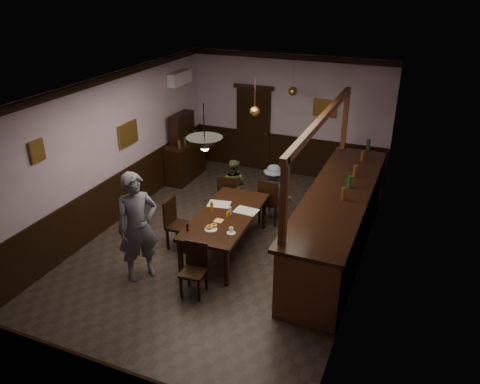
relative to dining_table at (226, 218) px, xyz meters
The scene contains 31 objects.
room 0.82m from the dining_table, behind, with size 5.01×8.01×3.01m.
dining_table is the anchor object (origin of this frame).
chair_far_left 1.36m from the dining_table, 111.81° to the left, with size 0.44×0.44×0.94m.
chair_far_right 1.35m from the dining_table, 73.10° to the left, with size 0.43×0.43×0.98m.
chair_near 1.34m from the dining_table, 87.69° to the right, with size 0.41×0.41×0.88m.
chair_side 0.96m from the dining_table, 165.61° to the right, with size 0.42×0.42×0.97m.
person_standing 1.65m from the dining_table, 127.58° to the right, with size 0.69×0.46×1.90m, color slate.
person_seated_left 1.62m from the dining_table, 108.64° to the left, with size 0.57×0.45×1.18m, color #424529.
person_seated_right 1.62m from the dining_table, 76.26° to the left, with size 0.77×0.44×1.19m, color slate.
newspaper_left 0.44m from the dining_table, 130.77° to the left, with size 0.42×0.30×0.01m, color silver.
newspaper_right 0.41m from the dining_table, 42.40° to the left, with size 0.42×0.30×0.01m, color silver.
napkin 0.27m from the dining_table, 93.63° to the right, with size 0.15×0.15×0.00m, color #E7BB55.
saucer 0.68m from the dining_table, 57.66° to the right, with size 0.15×0.15×0.01m, color white.
coffee_cup 0.65m from the dining_table, 57.26° to the right, with size 0.08×0.08×0.07m, color white.
pastry_plate 0.60m from the dining_table, 90.42° to the right, with size 0.22×0.22×0.01m, color white.
pastry_ring_a 0.59m from the dining_table, 94.29° to the right, with size 0.13×0.13×0.04m, color #C68C47.
pastry_ring_b 0.51m from the dining_table, 89.88° to the right, with size 0.13×0.13×0.04m, color #C68C47.
soda_can 0.18m from the dining_table, 47.84° to the right, with size 0.07×0.07×0.12m, color #E8A313.
beer_glass 0.32m from the dining_table, behind, with size 0.06×0.06×0.20m, color #BF721E.
water_glass 0.16m from the dining_table, 20.78° to the left, with size 0.06×0.06×0.15m, color silver.
pepper_mill 0.87m from the dining_table, 114.79° to the right, with size 0.04×0.04×0.14m, color black.
sideboard 3.52m from the dining_table, 131.00° to the left, with size 0.45×1.26×1.67m.
bar_counter 2.04m from the dining_table, 21.97° to the left, with size 1.07×4.59×2.57m.
door_back 4.11m from the dining_table, 104.17° to the left, with size 0.90×0.06×2.10m, color black.
ac_unit 4.22m from the dining_table, 130.39° to the left, with size 0.20×0.85×0.30m.
picture_left_small 3.35m from the dining_table, 148.27° to the right, with size 0.04×0.28×0.36m.
picture_left_large 2.87m from the dining_table, 162.32° to the left, with size 0.04×0.62×0.48m.
picture_back 4.21m from the dining_table, 78.64° to the left, with size 0.55×0.04×0.42m.
pendant_iron 1.86m from the dining_table, 87.55° to the right, with size 0.56×0.56×0.75m.
pendant_brass_mid 2.15m from the dining_table, 90.04° to the left, with size 0.20×0.20×0.81m.
pendant_brass_far 3.66m from the dining_table, 86.53° to the left, with size 0.20×0.20×0.81m.
Camera 1 is at (3.22, -6.82, 4.76)m, focal length 35.00 mm.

